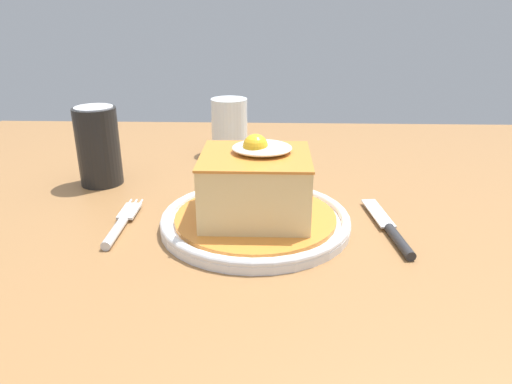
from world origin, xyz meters
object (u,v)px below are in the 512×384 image
object	(u,v)px
soda_can	(98,146)
drinking_glass	(230,130)
knife	(393,232)
fork	(120,225)
main_plate	(255,220)

from	to	relation	value
soda_can	drinking_glass	world-z (taller)	soda_can
knife	fork	bearing A→B (deg)	178.36
fork	drinking_glass	world-z (taller)	drinking_glass
main_plate	knife	distance (m)	0.17
fork	drinking_glass	bearing A→B (deg)	71.42
drinking_glass	soda_can	bearing A→B (deg)	-138.25
fork	knife	bearing A→B (deg)	-1.64
knife	soda_can	distance (m)	0.46
knife	drinking_glass	world-z (taller)	drinking_glass
fork	soda_can	xyz separation A→B (m)	(-0.08, 0.17, 0.06)
fork	soda_can	bearing A→B (deg)	115.40
knife	soda_can	xyz separation A→B (m)	(-0.42, 0.17, 0.06)
soda_can	drinking_glass	distance (m)	0.26
fork	knife	xyz separation A→B (m)	(0.34, -0.01, -0.00)
fork	drinking_glass	distance (m)	0.36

